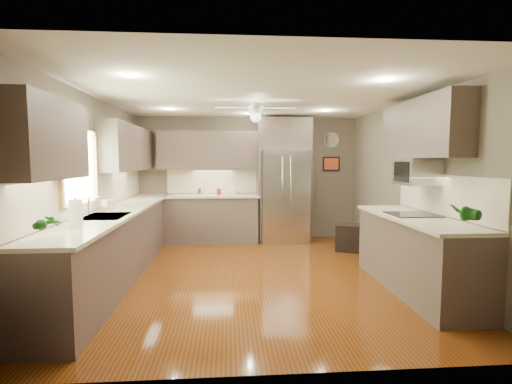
{
  "coord_description": "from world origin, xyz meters",
  "views": [
    {
      "loc": [
        -0.4,
        -5.17,
        1.63
      ],
      "look_at": [
        0.03,
        0.6,
        1.13
      ],
      "focal_mm": 26.0,
      "sensor_mm": 36.0,
      "label": 1
    }
  ],
  "objects": [
    {
      "name": "floor",
      "position": [
        0.0,
        0.0,
        0.0
      ],
      "size": [
        5.0,
        5.0,
        0.0
      ],
      "primitive_type": "plane",
      "color": "#472409",
      "rests_on": "ground"
    },
    {
      "name": "ceiling",
      "position": [
        0.0,
        0.0,
        2.5
      ],
      "size": [
        5.0,
        5.0,
        0.0
      ],
      "primitive_type": "plane",
      "rotation": [
        3.14,
        0.0,
        0.0
      ],
      "color": "white",
      "rests_on": "ground"
    },
    {
      "name": "wall_back",
      "position": [
        0.0,
        2.5,
        1.25
      ],
      "size": [
        4.5,
        0.0,
        4.5
      ],
      "primitive_type": "plane",
      "rotation": [
        1.57,
        0.0,
        0.0
      ],
      "color": "#61564A",
      "rests_on": "ground"
    },
    {
      "name": "wall_front",
      "position": [
        0.0,
        -2.5,
        1.25
      ],
      "size": [
        4.5,
        0.0,
        4.5
      ],
      "primitive_type": "plane",
      "rotation": [
        -1.57,
        0.0,
        0.0
      ],
      "color": "#61564A",
      "rests_on": "ground"
    },
    {
      "name": "wall_left",
      "position": [
        -2.25,
        0.0,
        1.25
      ],
      "size": [
        0.0,
        5.0,
        5.0
      ],
      "primitive_type": "plane",
      "rotation": [
        1.57,
        0.0,
        1.57
      ],
      "color": "#61564A",
      "rests_on": "ground"
    },
    {
      "name": "wall_right",
      "position": [
        2.25,
        0.0,
        1.25
      ],
      "size": [
        0.0,
        5.0,
        5.0
      ],
      "primitive_type": "plane",
      "rotation": [
        1.57,
        0.0,
        -1.57
      ],
      "color": "#61564A",
      "rests_on": "ground"
    },
    {
      "name": "canister_b",
      "position": [
        -0.98,
        2.2,
        1.01
      ],
      "size": [
        0.09,
        0.09,
        0.13
      ],
      "primitive_type": "cylinder",
      "rotation": [
        0.0,
        0.0,
        -0.17
      ],
      "color": "silver",
      "rests_on": "back_run"
    },
    {
      "name": "canister_c",
      "position": [
        -0.86,
        2.2,
        1.03
      ],
      "size": [
        0.11,
        0.11,
        0.17
      ],
      "primitive_type": "cylinder",
      "rotation": [
        0.0,
        0.0,
        -0.11
      ],
      "color": "beige",
      "rests_on": "back_run"
    },
    {
      "name": "canister_d",
      "position": [
        -0.6,
        2.21,
        1.0
      ],
      "size": [
        0.09,
        0.09,
        0.13
      ],
      "primitive_type": "cylinder",
      "rotation": [
        0.0,
        0.0,
        0.02
      ],
      "color": "maroon",
      "rests_on": "back_run"
    },
    {
      "name": "soap_bottle",
      "position": [
        -2.06,
        0.02,
        1.04
      ],
      "size": [
        0.12,
        0.12,
        0.21
      ],
      "primitive_type": "imported",
      "rotation": [
        0.0,
        0.0,
        -0.36
      ],
      "color": "white",
      "rests_on": "left_run"
    },
    {
      "name": "potted_plant_left",
      "position": [
        -1.96,
        -1.9,
        1.09
      ],
      "size": [
        0.17,
        0.13,
        0.3
      ],
      "primitive_type": "imported",
      "rotation": [
        0.0,
        0.0,
        -0.17
      ],
      "color": "#174F16",
      "rests_on": "left_run"
    },
    {
      "name": "potted_plant_right",
      "position": [
        1.92,
        -1.71,
        1.11
      ],
      "size": [
        0.23,
        0.21,
        0.34
      ],
      "primitive_type": "imported",
      "rotation": [
        0.0,
        0.0,
        0.38
      ],
      "color": "#174F16",
      "rests_on": "right_run"
    },
    {
      "name": "bowl",
      "position": [
        -0.33,
        2.19,
        0.97
      ],
      "size": [
        0.3,
        0.3,
        0.06
      ],
      "primitive_type": "imported",
      "rotation": [
        0.0,
        0.0,
        0.36
      ],
      "color": "beige",
      "rests_on": "back_run"
    },
    {
      "name": "left_run",
      "position": [
        -1.95,
        0.15,
        0.48
      ],
      "size": [
        0.65,
        4.7,
        1.45
      ],
      "color": "#4D3E38",
      "rests_on": "ground"
    },
    {
      "name": "back_run",
      "position": [
        -0.72,
        2.2,
        0.48
      ],
      "size": [
        1.85,
        0.65,
        1.45
      ],
      "color": "#4D3E38",
      "rests_on": "ground"
    },
    {
      "name": "uppers",
      "position": [
        -0.74,
        0.71,
        1.87
      ],
      "size": [
        4.5,
        4.7,
        0.95
      ],
      "color": "#4D3E38",
      "rests_on": "wall_left"
    },
    {
      "name": "window",
      "position": [
        -2.22,
        -0.5,
        1.55
      ],
      "size": [
        0.05,
        1.12,
        0.92
      ],
      "color": "#BFF2B2",
      "rests_on": "wall_left"
    },
    {
      "name": "sink",
      "position": [
        -1.93,
        -0.5,
        0.91
      ],
      "size": [
        0.5,
        0.7,
        0.32
      ],
      "color": "silver",
      "rests_on": "left_run"
    },
    {
      "name": "refrigerator",
      "position": [
        0.7,
        2.16,
        1.19
      ],
      "size": [
        1.06,
        0.75,
        2.45
      ],
      "color": "silver",
      "rests_on": "ground"
    },
    {
      "name": "right_run",
      "position": [
        1.93,
        -0.8,
        0.48
      ],
      "size": [
        0.7,
        2.2,
        1.45
      ],
      "color": "#4D3E38",
      "rests_on": "ground"
    },
    {
      "name": "microwave",
      "position": [
        2.03,
        -0.55,
        1.48
      ],
      "size": [
        0.43,
        0.55,
        0.34
      ],
      "color": "silver",
      "rests_on": "wall_right"
    },
    {
      "name": "ceiling_fan",
      "position": [
        -0.0,
        0.3,
        2.33
      ],
      "size": [
        1.18,
        1.18,
        0.32
      ],
      "color": "white",
      "rests_on": "ceiling"
    },
    {
      "name": "recessed_lights",
      "position": [
        -0.04,
        0.4,
        2.49
      ],
      "size": [
        2.84,
        3.14,
        0.01
      ],
      "color": "white",
      "rests_on": "ceiling"
    },
    {
      "name": "wall_clock",
      "position": [
        1.75,
        2.48,
        2.05
      ],
      "size": [
        0.3,
        0.03,
        0.3
      ],
      "color": "white",
      "rests_on": "wall_back"
    },
    {
      "name": "framed_print",
      "position": [
        1.75,
        2.48,
        1.55
      ],
      "size": [
        0.36,
        0.03,
        0.3
      ],
      "color": "black",
      "rests_on": "wall_back"
    },
    {
      "name": "stool",
      "position": [
        1.76,
        1.28,
        0.24
      ],
      "size": [
        0.58,
        0.58,
        0.5
      ],
      "color": "black",
      "rests_on": "ground"
    },
    {
      "name": "paper_towel",
      "position": [
        -1.96,
        -1.3,
        1.08
      ],
      "size": [
        0.13,
        0.13,
        0.32
      ],
      "color": "white",
      "rests_on": "left_run"
    }
  ]
}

